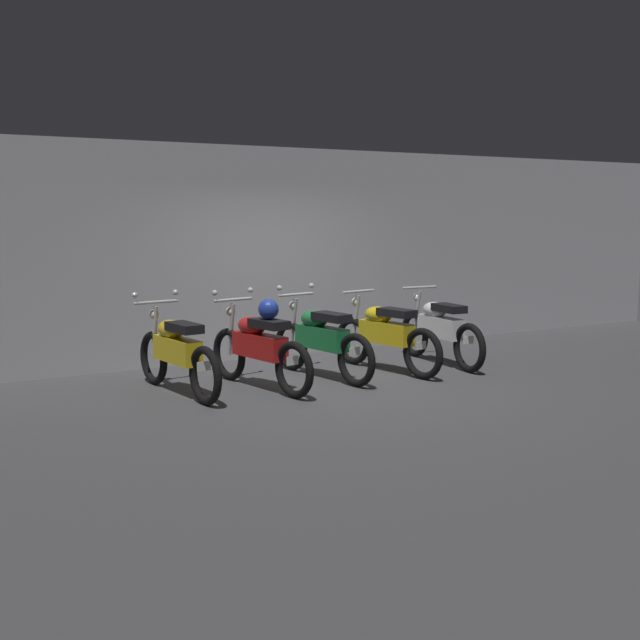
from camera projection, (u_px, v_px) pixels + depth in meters
ground_plane at (340, 385)px, 9.52m from camera, size 80.00×80.00×0.00m
back_wall at (259, 253)px, 11.28m from camera, size 16.00×0.30×2.99m
motorbike_slot_0 at (176, 352)px, 8.98m from camera, size 0.59×1.95×1.15m
motorbike_slot_1 at (259, 344)px, 9.25m from camera, size 0.62×1.93×1.15m
motorbike_slot_2 at (321, 339)px, 9.86m from camera, size 0.58×1.94×1.15m
motorbike_slot_3 at (385, 334)px, 10.28m from camera, size 0.59×1.93×1.03m
motorbike_slot_4 at (440, 329)px, 10.79m from camera, size 0.56×1.95×1.03m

